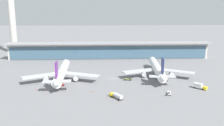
{
  "coord_description": "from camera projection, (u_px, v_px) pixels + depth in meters",
  "views": [
    {
      "loc": [
        -7.57,
        -148.6,
        42.63
      ],
      "look_at": [
        0.0,
        12.2,
        7.55
      ],
      "focal_mm": 38.11,
      "sensor_mm": 36.0,
      "label": 1
    }
  ],
  "objects": [
    {
      "name": "safety_cone_delta",
      "position": [
        94.0,
        91.0,
        128.72
      ],
      "size": [
        0.62,
        0.62,
        0.7
      ],
      "color": "orange",
      "rests_on": "ground"
    },
    {
      "name": "terminal_building",
      "position": [
        109.0,
        50.0,
        216.98
      ],
      "size": [
        183.6,
        12.8,
        15.2
      ],
      "color": "beige",
      "rests_on": "ground"
    },
    {
      "name": "safety_cone_bravo",
      "position": [
        47.0,
        90.0,
        131.22
      ],
      "size": [
        0.62,
        0.62,
        0.7
      ],
      "color": "orange",
      "rests_on": "ground"
    },
    {
      "name": "safety_cone_echo",
      "position": [
        36.0,
        89.0,
        131.84
      ],
      "size": [
        0.62,
        0.62,
        0.7
      ],
      "color": "orange",
      "rests_on": "ground"
    },
    {
      "name": "safety_cone_alpha",
      "position": [
        57.0,
        88.0,
        133.26
      ],
      "size": [
        0.62,
        0.62,
        0.7
      ],
      "color": "orange",
      "rests_on": "ground"
    },
    {
      "name": "airliner_centre_stand",
      "position": [
        157.0,
        68.0,
        159.17
      ],
      "size": [
        47.24,
        61.72,
        16.43
      ],
      "color": "white",
      "rests_on": "ground"
    },
    {
      "name": "service_truck_on_taxiway_yellow",
      "position": [
        117.0,
        95.0,
        118.03
      ],
      "size": [
        6.69,
        8.38,
        2.95
      ],
      "color": "yellow",
      "rests_on": "ground"
    },
    {
      "name": "service_truck_by_tail_olive",
      "position": [
        128.0,
        79.0,
        150.08
      ],
      "size": [
        6.93,
        2.6,
        2.7
      ],
      "color": "olive",
      "rests_on": "ground"
    },
    {
      "name": "service_truck_under_wing_white",
      "position": [
        169.0,
        93.0,
        124.33
      ],
      "size": [
        3.18,
        6.91,
        2.7
      ],
      "color": "silver",
      "rests_on": "ground"
    },
    {
      "name": "control_tower",
      "position": [
        12.0,
        13.0,
        236.61
      ],
      "size": [
        12.0,
        12.0,
        75.51
      ],
      "color": "beige",
      "rests_on": "ground"
    },
    {
      "name": "ground_plane",
      "position": [
        113.0,
        78.0,
        154.46
      ],
      "size": [
        1200.0,
        1200.0,
        0.0
      ],
      "primitive_type": "plane",
      "color": "slate"
    },
    {
      "name": "airliner_left_stand",
      "position": [
        62.0,
        72.0,
        149.47
      ],
      "size": [
        47.42,
        61.68,
        16.43
      ],
      "color": "white",
      "rests_on": "ground"
    },
    {
      "name": "safety_cone_charlie",
      "position": [
        91.0,
        91.0,
        129.13
      ],
      "size": [
        0.62,
        0.62,
        0.7
      ],
      "color": "orange",
      "rests_on": "ground"
    },
    {
      "name": "service_truck_mid_apron_yellow",
      "position": [
        199.0,
        86.0,
        133.13
      ],
      "size": [
        6.74,
        6.84,
        3.1
      ],
      "color": "yellow",
      "rests_on": "ground"
    },
    {
      "name": "service_truck_at_far_stand_red",
      "position": [
        60.0,
        85.0,
        137.27
      ],
      "size": [
        5.21,
        6.22,
        2.7
      ],
      "color": "#B21E1E",
      "rests_on": "ground"
    },
    {
      "name": "service_truck_near_nose_olive",
      "position": [
        164.0,
        80.0,
        148.39
      ],
      "size": [
        6.9,
        2.31,
        2.7
      ],
      "color": "olive",
      "rests_on": "ground"
    }
  ]
}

